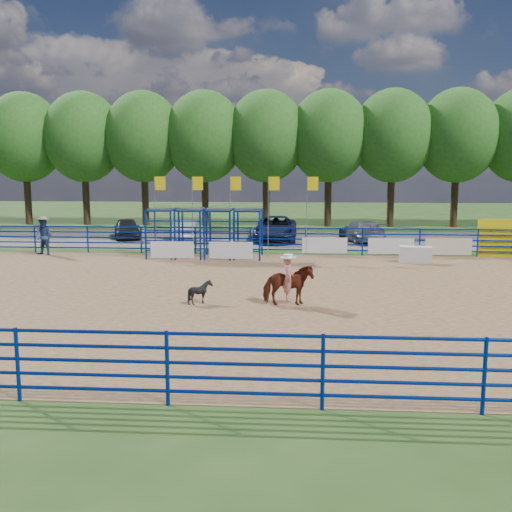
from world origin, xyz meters
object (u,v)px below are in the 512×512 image
announcer_table (415,255)px  calf (200,292)px  car_c (276,229)px  spectator_cowboy (44,236)px  car_d (362,231)px  horse_and_rider (288,280)px  car_b (186,230)px  car_a (127,228)px

announcer_table → calf: bearing=-134.3°
announcer_table → car_c: bearing=130.7°
spectator_cowboy → car_d: 18.98m
horse_and_rider → car_b: horse_and_rider is taller
car_d → horse_and_rider: bearing=64.0°
car_b → car_d: car_d is taller
car_a → car_b: car_a is taller
calf → car_d: bearing=-15.1°
calf → spectator_cowboy: bearing=52.0°
horse_and_rider → car_a: size_ratio=0.63×
car_a → car_d: bearing=-22.2°
calf → car_d: size_ratio=0.17×
announcer_table → car_a: bearing=152.3°
horse_and_rider → car_c: size_ratio=0.44×
horse_and_rider → spectator_cowboy: (-13.22, 10.57, 0.16)m
announcer_table → car_c: 11.02m
car_a → car_b: size_ratio=0.97×
horse_and_rider → car_d: horse_and_rider is taller
announcer_table → spectator_cowboy: bearing=176.4°
horse_and_rider → car_b: bearing=111.5°
spectator_cowboy → car_c: (12.15, 7.14, -0.24)m
spectator_cowboy → car_d: size_ratio=0.43×
announcer_table → car_b: size_ratio=0.38×
car_d → car_c: bearing=-13.4°
car_a → car_c: car_c is taller
horse_and_rider → calf: horse_and_rider is taller
car_b → car_a: bearing=-18.0°
calf → horse_and_rider: bearing=-82.9°
spectator_cowboy → car_b: size_ratio=0.50×
car_b → car_d: bearing=174.0°
horse_and_rider → car_a: (-11.04, 18.37, -0.20)m
car_a → announcer_table: bearing=-46.9°
car_a → car_c: (9.97, -0.66, 0.12)m
car_b → horse_and_rider: bearing=105.2°
horse_and_rider → car_b: (-6.89, 17.50, -0.20)m
car_a → calf: bearing=-85.5°
car_a → car_c: size_ratio=0.70×
calf → car_c: (1.93, 17.67, 0.37)m
announcer_table → horse_and_rider: horse_and_rider is taller
spectator_cowboy → car_a: size_ratio=0.52×
calf → car_b: car_b is taller
announcer_table → spectator_cowboy: size_ratio=0.75×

